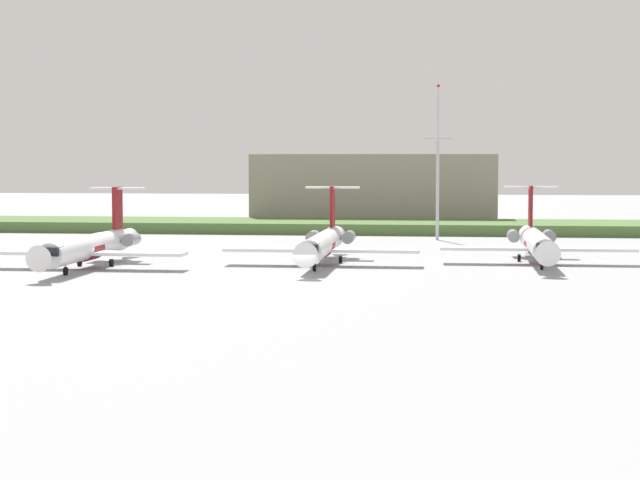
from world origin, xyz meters
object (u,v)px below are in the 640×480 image
regional_jet_second (90,246)px  antenna_mast (438,176)px  regional_jet_third (323,243)px  regional_jet_fourth (536,242)px

regional_jet_second → antenna_mast: (38.73, 48.60, 7.35)m
regional_jet_third → antenna_mast: (12.87, 41.37, 7.35)m
regional_jet_fourth → antenna_mast: size_ratio=1.30×
regional_jet_second → antenna_mast: size_ratio=1.30×
regional_jet_second → regional_jet_fourth: (50.94, 12.03, 0.00)m
regional_jet_third → antenna_mast: bearing=72.7°
regional_jet_third → regional_jet_fourth: bearing=10.8°
regional_jet_fourth → antenna_mast: antenna_mast is taller
regional_jet_third → regional_jet_fourth: size_ratio=1.00×
regional_jet_second → regional_jet_third: (25.86, 7.23, 0.00)m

